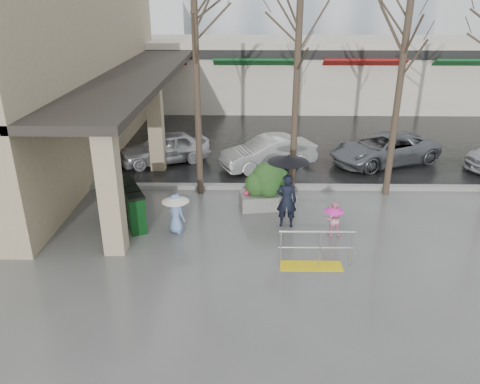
{
  "coord_description": "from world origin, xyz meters",
  "views": [
    {
      "loc": [
        -0.36,
        -11.57,
        6.47
      ],
      "look_at": [
        -0.56,
        0.61,
        1.3
      ],
      "focal_mm": 35.0,
      "sensor_mm": 36.0,
      "label": 1
    }
  ],
  "objects_px": {
    "car_b": "(268,153)",
    "car_c": "(384,149)",
    "tree_midwest": "(299,37)",
    "woman": "(287,185)",
    "planter": "(268,186)",
    "news_boxes": "(131,203)",
    "car_a": "(165,148)",
    "child_blue": "(176,209)",
    "child_pink": "(334,217)",
    "tree_west": "(195,42)",
    "tree_mideast": "(404,50)",
    "handrail": "(314,254)"
  },
  "relations": [
    {
      "from": "tree_west",
      "to": "tree_mideast",
      "type": "bearing_deg",
      "value": 0.0
    },
    {
      "from": "tree_mideast",
      "to": "car_a",
      "type": "bearing_deg",
      "value": 158.87
    },
    {
      "from": "child_pink",
      "to": "tree_midwest",
      "type": "bearing_deg",
      "value": -70.32
    },
    {
      "from": "child_blue",
      "to": "car_a",
      "type": "height_order",
      "value": "car_a"
    },
    {
      "from": "tree_west",
      "to": "planter",
      "type": "distance_m",
      "value": 5.06
    },
    {
      "from": "tree_midwest",
      "to": "child_blue",
      "type": "distance_m",
      "value": 6.48
    },
    {
      "from": "tree_mideast",
      "to": "car_c",
      "type": "height_order",
      "value": "tree_mideast"
    },
    {
      "from": "car_a",
      "to": "car_b",
      "type": "xyz_separation_m",
      "value": [
        4.26,
        -0.54,
        0.0
      ]
    },
    {
      "from": "news_boxes",
      "to": "car_a",
      "type": "bearing_deg",
      "value": 63.91
    },
    {
      "from": "tree_midwest",
      "to": "car_a",
      "type": "relative_size",
      "value": 1.89
    },
    {
      "from": "tree_mideast",
      "to": "child_pink",
      "type": "distance_m",
      "value": 5.78
    },
    {
      "from": "tree_midwest",
      "to": "child_blue",
      "type": "xyz_separation_m",
      "value": [
        -3.62,
        -2.96,
        -4.49
      ]
    },
    {
      "from": "woman",
      "to": "planter",
      "type": "relative_size",
      "value": 1.21
    },
    {
      "from": "handrail",
      "to": "car_c",
      "type": "xyz_separation_m",
      "value": [
        3.89,
        8.05,
        0.25
      ]
    },
    {
      "from": "handrail",
      "to": "child_blue",
      "type": "height_order",
      "value": "child_blue"
    },
    {
      "from": "car_c",
      "to": "news_boxes",
      "type": "bearing_deg",
      "value": -81.99
    },
    {
      "from": "car_c",
      "to": "tree_midwest",
      "type": "bearing_deg",
      "value": -74.33
    },
    {
      "from": "tree_west",
      "to": "child_pink",
      "type": "distance_m",
      "value": 6.83
    },
    {
      "from": "handrail",
      "to": "child_pink",
      "type": "relative_size",
      "value": 1.81
    },
    {
      "from": "tree_mideast",
      "to": "car_b",
      "type": "height_order",
      "value": "tree_mideast"
    },
    {
      "from": "tree_west",
      "to": "child_blue",
      "type": "bearing_deg",
      "value": -98.0
    },
    {
      "from": "car_b",
      "to": "child_blue",
      "type": "bearing_deg",
      "value": -51.41
    },
    {
      "from": "planter",
      "to": "car_a",
      "type": "bearing_deg",
      "value": 133.28
    },
    {
      "from": "news_boxes",
      "to": "car_b",
      "type": "bearing_deg",
      "value": 23.5
    },
    {
      "from": "planter",
      "to": "news_boxes",
      "type": "relative_size",
      "value": 0.89
    },
    {
      "from": "tree_west",
      "to": "child_pink",
      "type": "relative_size",
      "value": 6.48
    },
    {
      "from": "planter",
      "to": "woman",
      "type": "bearing_deg",
      "value": -70.12
    },
    {
      "from": "tree_midwest",
      "to": "car_c",
      "type": "distance_m",
      "value": 6.94
    },
    {
      "from": "tree_midwest",
      "to": "car_c",
      "type": "height_order",
      "value": "tree_midwest"
    },
    {
      "from": "handrail",
      "to": "car_b",
      "type": "xyz_separation_m",
      "value": [
        -0.88,
        7.45,
        0.25
      ]
    },
    {
      "from": "handrail",
      "to": "planter",
      "type": "distance_m",
      "value": 3.82
    },
    {
      "from": "news_boxes",
      "to": "car_c",
      "type": "bearing_deg",
      "value": 6.27
    },
    {
      "from": "woman",
      "to": "car_c",
      "type": "distance_m",
      "value": 7.31
    },
    {
      "from": "planter",
      "to": "car_a",
      "type": "height_order",
      "value": "planter"
    },
    {
      "from": "child_blue",
      "to": "planter",
      "type": "height_order",
      "value": "planter"
    },
    {
      "from": "child_blue",
      "to": "woman",
      "type": "bearing_deg",
      "value": -132.26
    },
    {
      "from": "woman",
      "to": "child_blue",
      "type": "bearing_deg",
      "value": 10.4
    },
    {
      "from": "car_b",
      "to": "car_c",
      "type": "bearing_deg",
      "value": 73.01
    },
    {
      "from": "tree_midwest",
      "to": "planter",
      "type": "bearing_deg",
      "value": -127.85
    },
    {
      "from": "tree_mideast",
      "to": "car_c",
      "type": "bearing_deg",
      "value": 77.04
    },
    {
      "from": "car_a",
      "to": "tree_midwest",
      "type": "bearing_deg",
      "value": 33.23
    },
    {
      "from": "tree_west",
      "to": "planter",
      "type": "bearing_deg",
      "value": -26.29
    },
    {
      "from": "tree_midwest",
      "to": "planter",
      "type": "relative_size",
      "value": 3.73
    },
    {
      "from": "tree_west",
      "to": "woman",
      "type": "xyz_separation_m",
      "value": [
        2.81,
        -2.52,
        -3.73
      ]
    },
    {
      "from": "woman",
      "to": "car_c",
      "type": "xyz_separation_m",
      "value": [
        4.44,
        5.77,
        -0.72
      ]
    },
    {
      "from": "planter",
      "to": "car_b",
      "type": "height_order",
      "value": "planter"
    },
    {
      "from": "tree_midwest",
      "to": "woman",
      "type": "height_order",
      "value": "tree_midwest"
    },
    {
      "from": "handrail",
      "to": "tree_west",
      "type": "xyz_separation_m",
      "value": [
        -3.36,
        4.8,
        4.71
      ]
    },
    {
      "from": "tree_west",
      "to": "tree_midwest",
      "type": "distance_m",
      "value": 3.2
    },
    {
      "from": "handrail",
      "to": "news_boxes",
      "type": "relative_size",
      "value": 0.9
    }
  ]
}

